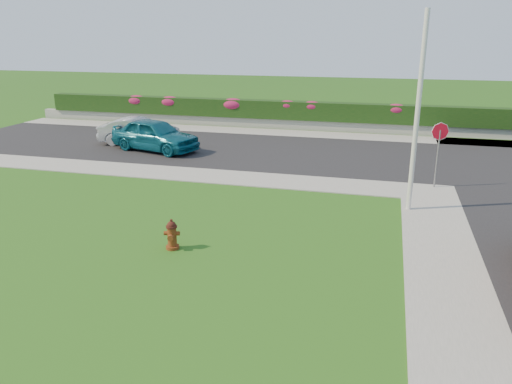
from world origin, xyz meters
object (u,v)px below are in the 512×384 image
(utility_pole, at_px, (417,115))
(sedan_silver, at_px, (140,131))
(stop_sign, at_px, (439,140))
(fire_hydrant, at_px, (172,235))
(sedan_teal, at_px, (155,135))

(utility_pole, bearing_deg, sedan_silver, 152.38)
(utility_pole, bearing_deg, stop_sign, 70.52)
(utility_pole, height_order, stop_sign, utility_pole)
(fire_hydrant, xyz_separation_m, stop_sign, (7.39, 7.85, 1.47))
(fire_hydrant, bearing_deg, sedan_silver, 109.17)
(sedan_teal, height_order, stop_sign, stop_sign)
(sedan_silver, relative_size, stop_sign, 1.66)
(sedan_teal, relative_size, utility_pole, 0.73)
(fire_hydrant, relative_size, sedan_teal, 0.18)
(fire_hydrant, xyz_separation_m, utility_pole, (6.36, 4.95, 2.79))
(sedan_silver, xyz_separation_m, utility_pole, (13.56, -7.09, 2.47))
(fire_hydrant, distance_m, sedan_teal, 12.29)
(fire_hydrant, distance_m, stop_sign, 10.88)
(sedan_silver, height_order, utility_pole, utility_pole)
(sedan_teal, distance_m, utility_pole, 13.66)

